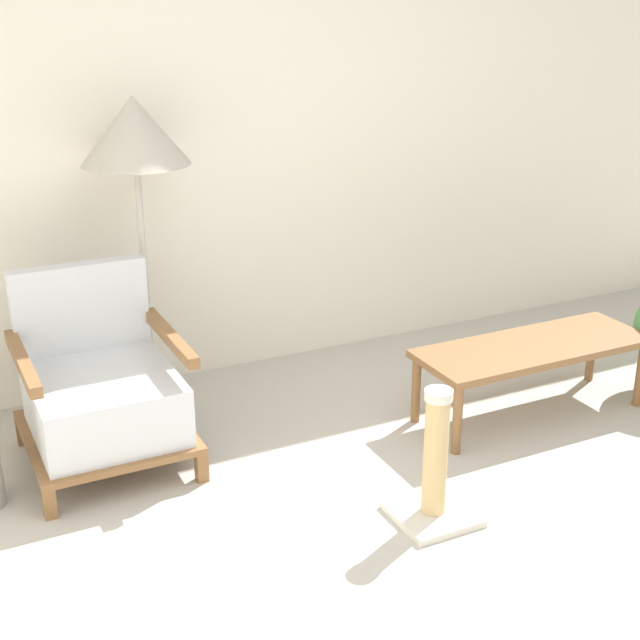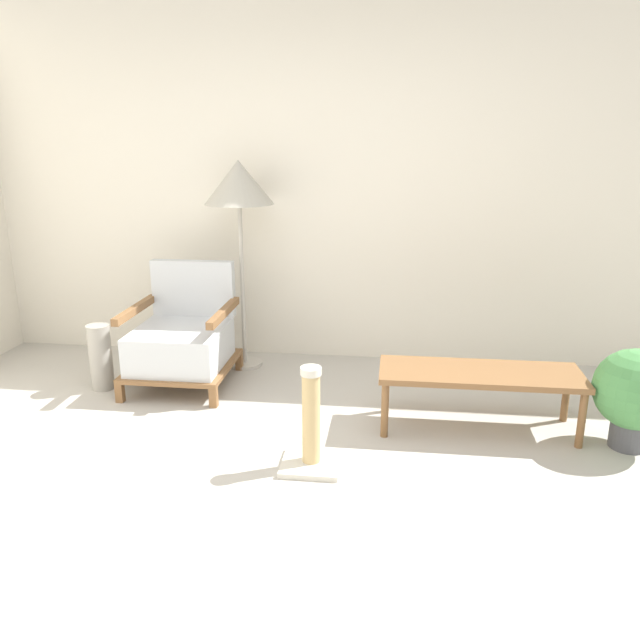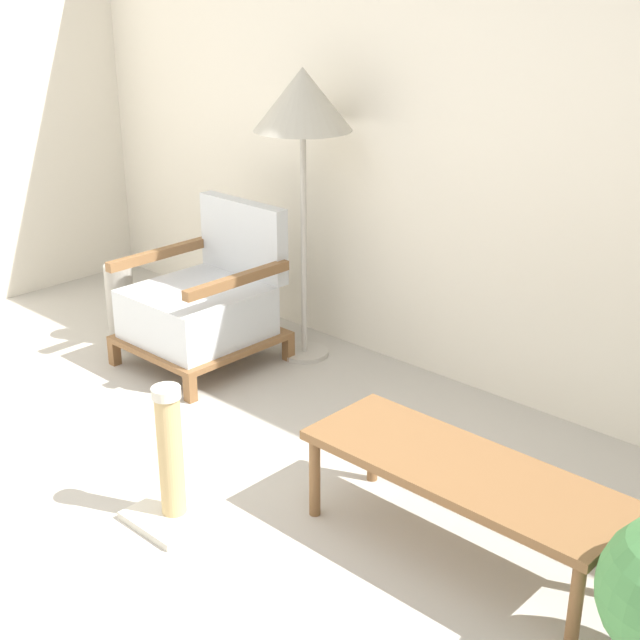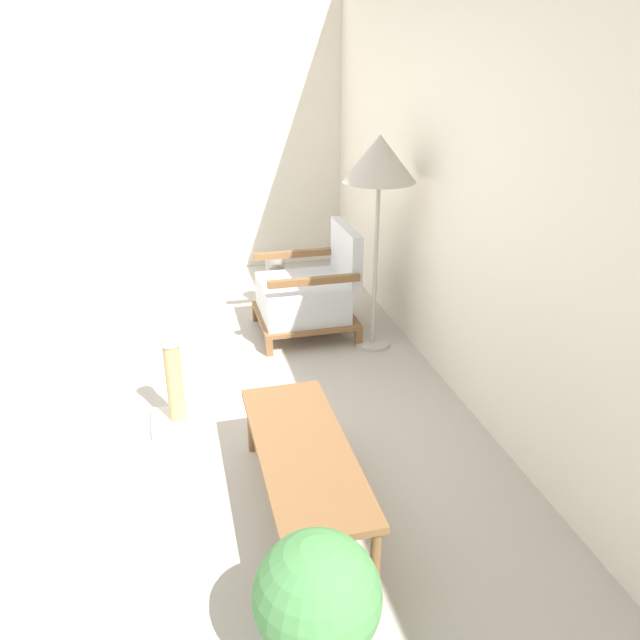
# 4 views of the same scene
# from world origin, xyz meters

# --- Properties ---
(ground_plane) EXTENTS (14.00, 14.00, 0.00)m
(ground_plane) POSITION_xyz_m (0.00, 0.00, 0.00)
(ground_plane) COLOR #B7B2A8
(wall_back) EXTENTS (8.00, 0.06, 2.70)m
(wall_back) POSITION_xyz_m (0.00, 2.35, 1.35)
(wall_back) COLOR silver
(wall_back) RESTS_ON ground_plane
(armchair) EXTENTS (0.69, 0.73, 0.83)m
(armchair) POSITION_xyz_m (-1.02, 1.61, 0.33)
(armchair) COLOR brown
(armchair) RESTS_ON ground_plane
(floor_lamp) EXTENTS (0.50, 0.50, 1.53)m
(floor_lamp) POSITION_xyz_m (-0.69, 2.02, 1.34)
(floor_lamp) COLOR #B7B2A8
(floor_lamp) RESTS_ON ground_plane
(coffee_table) EXTENTS (1.18, 0.43, 0.37)m
(coffee_table) POSITION_xyz_m (0.95, 1.13, 0.33)
(coffee_table) COLOR brown
(coffee_table) RESTS_ON ground_plane
(vase) EXTENTS (0.16, 0.16, 0.46)m
(vase) POSITION_xyz_m (-1.56, 1.45, 0.23)
(vase) COLOR #9E998E
(vase) RESTS_ON ground_plane
(scratching_post) EXTENTS (0.31, 0.31, 0.56)m
(scratching_post) POSITION_xyz_m (0.03, 0.56, 0.20)
(scratching_post) COLOR beige
(scratching_post) RESTS_ON ground_plane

